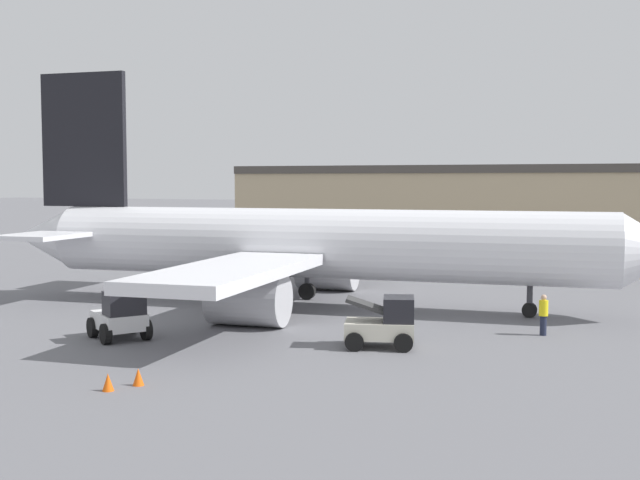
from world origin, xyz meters
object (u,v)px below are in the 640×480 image
object	(u,v)px
ground_crew_worker	(543,314)
safety_cone_far	(108,382)
baggage_tug	(249,302)
pushback_tug	(121,316)
safety_cone_near	(138,377)
belt_loader_truck	(385,323)
airplane	(300,244)

from	to	relation	value
ground_crew_worker	safety_cone_far	distance (m)	18.09
baggage_tug	safety_cone_far	xyz separation A→B (m)	(1.44, -12.60, -0.62)
pushback_tug	safety_cone_near	bearing A→B (deg)	-15.08
baggage_tug	safety_cone_far	bearing A→B (deg)	-75.54
ground_crew_worker	belt_loader_truck	xyz separation A→B (m)	(-5.47, -4.68, 0.04)
safety_cone_far	belt_loader_truck	bearing A→B (deg)	56.86
baggage_tug	safety_cone_far	world-z (taller)	baggage_tug
airplane	belt_loader_truck	xyz separation A→B (m)	(6.94, -8.15, -2.24)
airplane	safety_cone_near	distance (m)	16.83
airplane	ground_crew_worker	xyz separation A→B (m)	(12.41, -3.47, -2.27)
ground_crew_worker	baggage_tug	world-z (taller)	baggage_tug
ground_crew_worker	baggage_tug	distance (m)	13.02
baggage_tug	safety_cone_far	distance (m)	12.70
ground_crew_worker	airplane	bearing A→B (deg)	53.68
airplane	baggage_tug	bearing A→B (deg)	-100.60
baggage_tug	safety_cone_near	bearing A→B (deg)	-72.69
baggage_tug	belt_loader_truck	bearing A→B (deg)	-16.08
airplane	belt_loader_truck	bearing A→B (deg)	-53.69
pushback_tug	safety_cone_near	distance (m)	7.71
baggage_tug	pushback_tug	distance (m)	6.45
baggage_tug	belt_loader_truck	xyz separation A→B (m)	(7.49, -3.34, 0.06)
baggage_tug	safety_cone_near	world-z (taller)	baggage_tug
pushback_tug	safety_cone_near	xyz separation A→B (m)	(4.85, -5.96, -0.67)
ground_crew_worker	pushback_tug	bearing A→B (deg)	93.39
airplane	belt_loader_truck	size ratio (longest dim) A/B	11.82
ground_crew_worker	safety_cone_far	xyz separation A→B (m)	(-11.52, -13.94, -0.64)
safety_cone_near	safety_cone_far	size ratio (longest dim) A/B	1.00
ground_crew_worker	pushback_tug	xyz separation A→B (m)	(-15.87, -7.09, 0.03)
belt_loader_truck	safety_cone_far	distance (m)	11.08
baggage_tug	safety_cone_near	xyz separation A→B (m)	(1.93, -11.71, -0.62)
pushback_tug	airplane	bearing A→B (deg)	107.61
ground_crew_worker	safety_cone_far	world-z (taller)	ground_crew_worker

